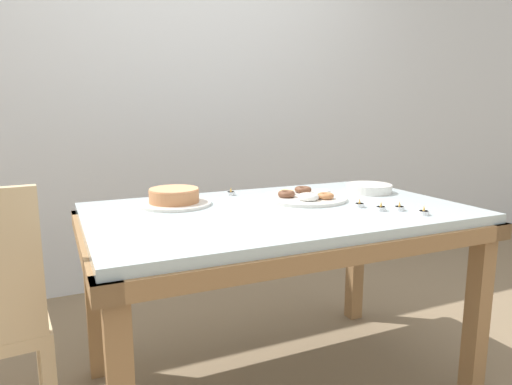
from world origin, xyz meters
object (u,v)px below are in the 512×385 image
at_px(tealight_near_front, 381,208).
at_px(tealight_centre, 359,205).
at_px(pastry_platter, 305,197).
at_px(tealight_left_edge, 231,193).
at_px(cake_chocolate_round, 174,198).
at_px(tealight_near_cakes, 424,212).
at_px(plate_stack, 369,188).
at_px(tealight_right_edge, 399,208).

xyz_separation_m(tealight_near_front, tealight_centre, (-0.04, 0.08, 0.00)).
relative_size(pastry_platter, tealight_left_edge, 9.18).
relative_size(cake_chocolate_round, tealight_centre, 7.49).
bearing_deg(pastry_platter, tealight_centre, -62.75).
relative_size(cake_chocolate_round, tealight_near_cakes, 7.49).
height_order(pastry_platter, tealight_near_front, pastry_platter).
distance_m(plate_stack, tealight_left_edge, 0.65).
bearing_deg(tealight_centre, pastry_platter, 117.25).
distance_m(pastry_platter, tealight_centre, 0.26).
relative_size(plate_stack, tealight_near_cakes, 5.25).
relative_size(tealight_near_cakes, tealight_centre, 1.00).
height_order(cake_chocolate_round, tealight_centre, cake_chocolate_round).
xyz_separation_m(tealight_near_cakes, tealight_centre, (-0.13, 0.21, 0.00)).
bearing_deg(cake_chocolate_round, tealight_near_front, -31.86).
height_order(tealight_near_cakes, tealight_right_edge, same).
bearing_deg(tealight_centre, tealight_near_front, -66.75).
bearing_deg(tealight_right_edge, tealight_near_cakes, -73.96).
height_order(tealight_near_front, tealight_centre, same).
relative_size(tealight_near_cakes, tealight_right_edge, 1.00).
height_order(cake_chocolate_round, tealight_left_edge, cake_chocolate_round).
bearing_deg(tealight_near_cakes, tealight_centre, 122.36).
bearing_deg(tealight_right_edge, pastry_platter, 123.16).
bearing_deg(tealight_right_edge, tealight_centre, 133.16).
xyz_separation_m(cake_chocolate_round, tealight_near_front, (0.70, -0.43, -0.02)).
distance_m(plate_stack, tealight_near_cakes, 0.47).
xyz_separation_m(cake_chocolate_round, tealight_centre, (0.66, -0.35, -0.02)).
relative_size(plate_stack, tealight_near_front, 5.25).
xyz_separation_m(tealight_near_front, tealight_right_edge, (0.07, -0.03, 0.00)).
xyz_separation_m(plate_stack, tealight_near_cakes, (-0.11, -0.46, -0.01)).
bearing_deg(pastry_platter, tealight_near_front, -63.81).
distance_m(tealight_near_front, tealight_near_cakes, 0.16).
bearing_deg(plate_stack, pastry_platter, -177.02).
bearing_deg(plate_stack, tealight_near_cakes, -103.28).
bearing_deg(tealight_near_front, pastry_platter, 116.19).
relative_size(pastry_platter, tealight_near_front, 9.18).
bearing_deg(pastry_platter, cake_chocolate_round, 167.57).
relative_size(cake_chocolate_round, pastry_platter, 0.82).
relative_size(tealight_near_front, tealight_near_cakes, 1.00).
xyz_separation_m(tealight_left_edge, tealight_right_edge, (0.48, -0.56, 0.00)).
distance_m(cake_chocolate_round, tealight_right_edge, 0.89).
bearing_deg(tealight_left_edge, cake_chocolate_round, -160.40).
height_order(pastry_platter, plate_stack, same).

